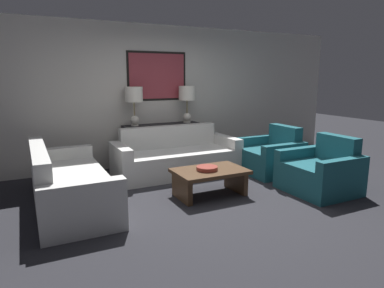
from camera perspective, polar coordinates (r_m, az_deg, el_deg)
ground_plane at (r=4.89m, az=4.27°, el=-9.12°), size 20.00×20.00×0.00m
back_wall at (r=6.73m, az=-5.93°, el=8.02°), size 8.40×0.12×2.65m
console_table at (r=6.60m, az=-4.99°, el=-0.14°), size 1.49×0.36×0.81m
table_lamp_left at (r=6.31m, az=-9.66°, el=7.52°), size 0.32×0.32×0.71m
table_lamp_right at (r=6.70m, az=-0.84°, el=7.88°), size 0.32×0.32×0.71m
couch_by_back_wall at (r=6.04m, az=-2.70°, el=-2.36°), size 2.17×0.91×0.82m
couch_by_side at (r=4.82m, az=-19.98°, el=-6.56°), size 0.91×2.17×0.82m
coffee_table at (r=4.95m, az=3.00°, el=-5.46°), size 1.02×0.68×0.38m
decorative_bowl at (r=4.88m, az=2.53°, el=-4.07°), size 0.30×0.30×0.06m
armchair_near_back_wall at (r=6.27m, az=12.88°, el=-2.09°), size 0.89×0.97×0.83m
armchair_near_camera at (r=5.45m, az=20.62°, el=-4.52°), size 0.89×0.97×0.83m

